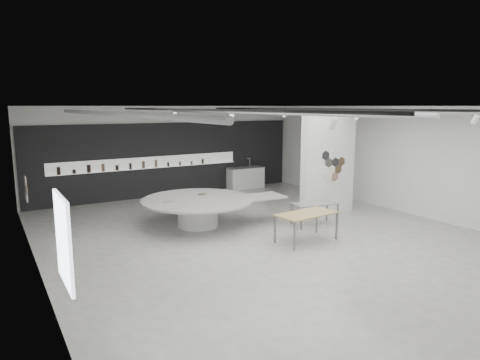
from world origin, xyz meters
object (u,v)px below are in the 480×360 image
display_island (200,208)px  kitchen_counter (246,178)px  partition_column (328,164)px  sample_table_wood (307,215)px  sample_table_stone (315,205)px

display_island → kitchen_counter: kitchen_counter is taller
display_island → kitchen_counter: bearing=50.1°
partition_column → kitchen_counter: bearing=89.9°
display_island → sample_table_wood: (1.91, -2.95, 0.17)m
sample_table_wood → sample_table_stone: (1.32, 1.17, -0.09)m
sample_table_wood → kitchen_counter: size_ratio=1.03×
display_island → sample_table_stone: (3.23, -1.78, 0.08)m
display_island → sample_table_wood: bearing=-52.5°
display_island → partition_column: bearing=-5.5°
partition_column → kitchen_counter: partition_column is taller
display_island → sample_table_wood: size_ratio=2.57×
display_island → sample_table_stone: 3.69m
display_island → kitchen_counter: size_ratio=2.64×
partition_column → sample_table_wood: size_ratio=1.98×
sample_table_wood → sample_table_stone: size_ratio=1.20×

